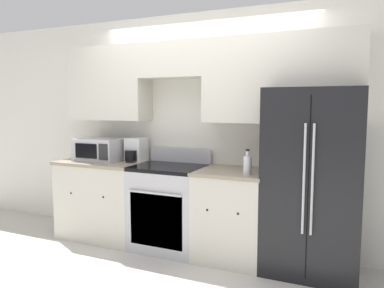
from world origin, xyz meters
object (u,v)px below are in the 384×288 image
object	(u,v)px
refrigerator	(313,181)
oven_range	(169,207)
microwave	(100,149)
bottle	(247,164)

from	to	relation	value
refrigerator	oven_range	bearing A→B (deg)	-178.56
microwave	bottle	world-z (taller)	microwave
refrigerator	bottle	xyz separation A→B (m)	(-0.58, -0.18, 0.15)
refrigerator	bottle	distance (m)	0.63
oven_range	bottle	size ratio (longest dim) A/B	4.43
oven_range	bottle	distance (m)	1.08
oven_range	microwave	size ratio (longest dim) A/B	1.96
microwave	bottle	distance (m)	1.87
oven_range	bottle	xyz separation A→B (m)	(0.92, -0.14, 0.55)
refrigerator	bottle	world-z (taller)	refrigerator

